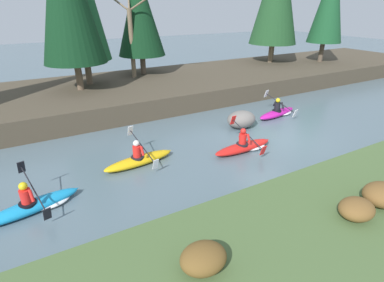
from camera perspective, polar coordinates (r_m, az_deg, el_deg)
name	(u,v)px	position (r m, az deg, el deg)	size (l,w,h in m)	color
ground_plane	(273,137)	(13.89, 15.11, 0.68)	(90.00, 90.00, 0.00)	slate
riverbank_far	(184,85)	(20.35, -1.61, 10.69)	(44.00, 8.06, 1.07)	#4C4233
conifer_tree_centre	(140,13)	(20.93, -9.96, 22.93)	(3.08, 3.08, 6.50)	brown
conifer_tree_right	(330,0)	(27.57, 24.87, 23.22)	(2.68, 2.68, 7.82)	brown
bare_tree_upstream	(131,35)	(20.09, -11.51, 19.14)	(3.06, 3.02, 5.51)	#7A664C
bare_tree_mid_upstream	(275,20)	(26.99, 15.58, 21.28)	(3.70, 3.66, 6.73)	brown
shrub_clump_nearest	(203,258)	(6.32, 2.19, -21.39)	(0.97, 0.81, 0.53)	brown
shrub_clump_second	(357,209)	(8.51, 28.85, -11.27)	(0.93, 0.78, 0.51)	brown
shrub_clump_third	(382,194)	(9.35, 32.51, -8.58)	(1.08, 0.90, 0.58)	brown
kayaker_lead	(278,112)	(16.63, 16.13, 5.28)	(2.79, 2.06, 1.20)	#C61999
kayaker_middle	(245,146)	(12.33, 10.11, -0.94)	(2.78, 2.06, 1.20)	red
kayaker_trailing	(139,159)	(11.25, -9.98, -3.41)	(2.79, 2.07, 1.20)	yellow
kayaker_far_back	(35,204)	(9.88, -27.73, -10.63)	(2.79, 2.05, 1.20)	#1993D6
boulder_midstream	(241,119)	(14.56, 9.38, 4.09)	(1.45, 1.13, 0.82)	slate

